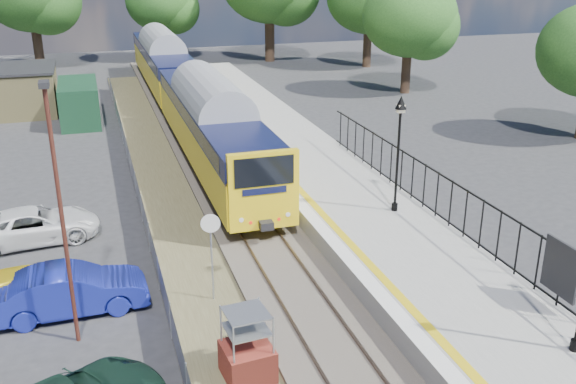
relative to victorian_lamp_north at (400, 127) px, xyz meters
name	(u,v)px	position (x,y,z in m)	size (l,w,h in m)	color
ground	(320,333)	(-5.30, -6.00, -4.30)	(120.00, 120.00, 0.00)	#2D2D30
track_bed	(232,212)	(-5.77, 3.67, -4.21)	(5.90, 80.00, 0.29)	#473F38
platform	(349,206)	(-1.10, 2.00, -3.85)	(5.00, 70.00, 0.90)	gray
platform_edge	(303,201)	(-3.16, 2.00, -3.39)	(0.90, 70.00, 0.01)	silver
victorian_lamp_north	(400,127)	(0.00, 0.00, 0.00)	(0.44, 0.44, 4.60)	black
palisade_fence	(477,221)	(1.25, -3.76, -2.46)	(0.12, 26.00, 2.00)	black
wire_fence	(138,191)	(-9.50, 6.00, -3.70)	(0.06, 52.00, 1.20)	#999EA3
outbuilding	(10,93)	(-16.21, 25.21, -2.78)	(10.80, 10.10, 3.12)	#9E9159
tree_line	(168,0)	(-3.90, 36.00, 2.31)	(56.80, 43.80, 11.88)	#332319
train	(182,85)	(-5.30, 20.57, -1.96)	(2.82, 40.83, 3.51)	yellow
brick_plinth	(247,346)	(-7.83, -7.44, -3.33)	(1.36, 1.36, 2.01)	maroon
speed_sign	(211,242)	(-7.93, -3.27, -2.22)	(0.60, 0.15, 3.02)	#999EA3
carpark_lamp	(60,204)	(-12.10, -4.30, -0.04)	(0.25, 0.50, 7.52)	#4A2118
car_blue	(71,290)	(-12.22, -2.63, -3.54)	(1.60, 4.58, 1.51)	navy
car_yellow	(32,287)	(-13.42, -1.83, -3.67)	(1.76, 4.32, 1.25)	gold
car_white	(34,225)	(-13.62, 3.22, -3.63)	(2.23, 4.83, 1.34)	white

